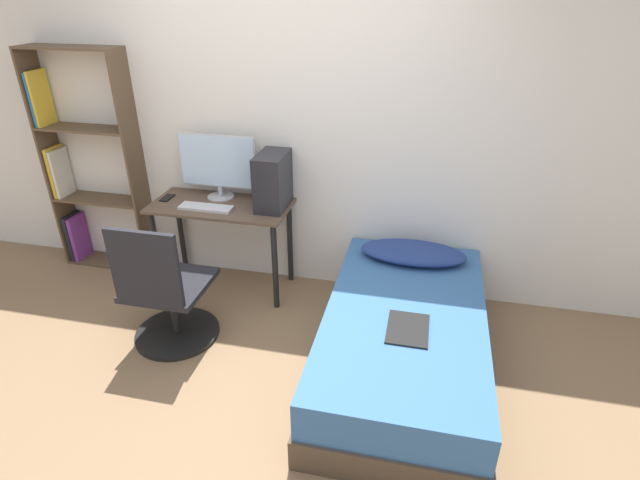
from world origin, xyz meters
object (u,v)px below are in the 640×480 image
at_px(office_chair, 167,299).
at_px(bed, 403,339).
at_px(monitor, 218,164).
at_px(bookshelf, 83,172).
at_px(pc_tower, 273,181).
at_px(keyboard, 206,208).

bearing_deg(office_chair, bed, 3.26).
bearing_deg(monitor, bookshelf, -179.86).
height_order(office_chair, pc_tower, pc_tower).
relative_size(bed, pc_tower, 4.47).
bearing_deg(office_chair, bookshelf, 142.24).
distance_m(office_chair, keyboard, 0.76).
height_order(bed, monitor, monitor).
distance_m(monitor, keyboard, 0.35).
bearing_deg(office_chair, monitor, 86.64).
bearing_deg(bed, keyboard, 159.87).
xyz_separation_m(bed, keyboard, (-1.54, 0.57, 0.52)).
bearing_deg(bed, pc_tower, 145.83).
distance_m(monitor, pc_tower, 0.47).
height_order(office_chair, keyboard, office_chair).
bearing_deg(bookshelf, bed, -16.35).
distance_m(bookshelf, office_chair, 1.53).
height_order(office_chair, monitor, monitor).
bearing_deg(monitor, pc_tower, -9.93).
xyz_separation_m(bookshelf, monitor, (1.20, 0.00, 0.15)).
relative_size(bookshelf, keyboard, 4.50).
relative_size(bookshelf, monitor, 2.94).
bearing_deg(bed, monitor, 152.24).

